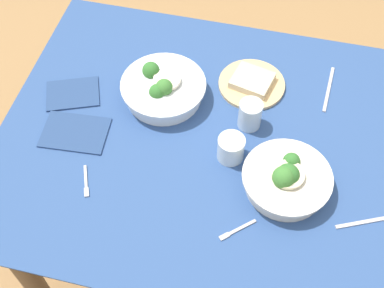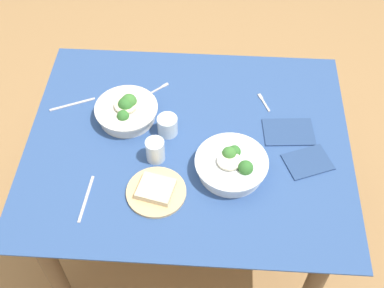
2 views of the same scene
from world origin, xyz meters
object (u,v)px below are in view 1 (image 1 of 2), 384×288
broccoli_bowl_near (286,180)px  bread_side_plate (252,83)px  broccoli_bowl_far (163,89)px  table_knife_right (369,221)px  napkin_folded_lower (75,132)px  water_glass_center (250,115)px  water_glass_side (231,148)px  fork_by_far_bowl (236,230)px  fork_by_near_bowl (86,182)px  table_knife_left (329,89)px  napkin_folded_upper (73,94)px

broccoli_bowl_near → bread_side_plate: bearing=113.5°
broccoli_bowl_far → bread_side_plate: bearing=23.0°
table_knife_right → napkin_folded_lower: size_ratio=0.97×
water_glass_center → water_glass_side: 0.13m
broccoli_bowl_far → napkin_folded_lower: (-0.22, -0.20, -0.03)m
water_glass_side → fork_by_far_bowl: bearing=-75.3°
water_glass_side → table_knife_right: size_ratio=0.42×
fork_by_near_bowl → water_glass_side: bearing=93.3°
broccoli_bowl_far → broccoli_bowl_near: (0.41, -0.24, 0.00)m
table_knife_left → napkin_folded_lower: napkin_folded_lower is taller
bread_side_plate → napkin_folded_lower: 0.57m
water_glass_center → water_glass_side: water_glass_center is taller
water_glass_center → fork_by_far_bowl: 0.36m
bread_side_plate → fork_by_far_bowl: (0.05, -0.51, -0.01)m
bread_side_plate → water_glass_side: bearing=-93.0°
broccoli_bowl_near → napkin_folded_lower: broccoli_bowl_near is taller
napkin_folded_upper → table_knife_left: bearing=14.8°
fork_by_far_bowl → water_glass_center: bearing=-127.7°
broccoli_bowl_near → napkin_folded_upper: broccoli_bowl_near is taller
table_knife_left → napkin_folded_upper: 0.81m
bread_side_plate → napkin_folded_lower: bread_side_plate is taller
fork_by_far_bowl → fork_by_near_bowl: size_ratio=0.90×
fork_by_near_bowl → table_knife_left: bearing=105.9°
broccoli_bowl_near → table_knife_left: 0.40m
broccoli_bowl_near → fork_by_far_bowl: size_ratio=2.76×
table_knife_left → table_knife_right: 0.47m
fork_by_near_bowl → table_knife_right: (0.78, 0.06, -0.00)m
broccoli_bowl_near → water_glass_side: (-0.17, 0.07, 0.00)m
water_glass_side → napkin_folded_upper: (-0.53, 0.11, -0.04)m
table_knife_left → napkin_folded_upper: bearing=108.7°
broccoli_bowl_far → water_glass_center: bearing=-8.9°
broccoli_bowl_far → fork_by_near_bowl: bearing=-109.8°
broccoli_bowl_near → fork_by_near_bowl: bearing=-167.8°
table_knife_right → napkin_folded_lower: napkin_folded_lower is taller
bread_side_plate → water_glass_side: size_ratio=2.72×
fork_by_near_bowl → table_knife_left: (0.63, 0.51, -0.00)m
water_glass_side → fork_by_far_bowl: 0.24m
water_glass_side → broccoli_bowl_far: bearing=145.3°
table_knife_right → napkin_folded_upper: bearing=-38.7°
table_knife_right → napkin_folded_upper: (-0.93, 0.24, 0.00)m
broccoli_bowl_far → broccoli_bowl_near: size_ratio=1.07×
broccoli_bowl_near → fork_by_near_bowl: size_ratio=2.50×
broccoli_bowl_near → table_knife_left: bearing=77.0°
water_glass_side → napkin_folded_upper: size_ratio=0.48×
broccoli_bowl_far → table_knife_left: broccoli_bowl_far is taller
water_glass_side → table_knife_left: bearing=51.5°
bread_side_plate → fork_by_far_bowl: bearing=-84.9°
broccoli_bowl_far → bread_side_plate: size_ratio=1.24×
water_glass_center → fork_by_near_bowl: bearing=-142.7°
broccoli_bowl_far → water_glass_center: 0.28m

